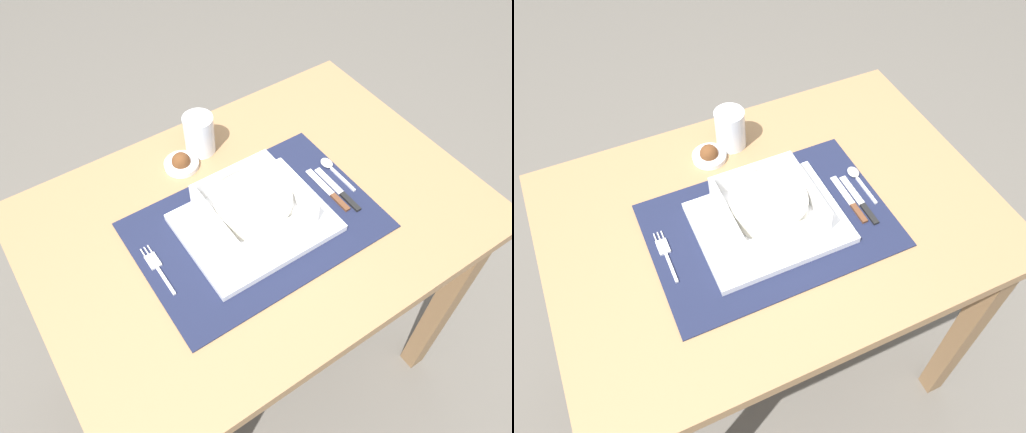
{
  "view_description": "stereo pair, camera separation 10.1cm",
  "coord_description": "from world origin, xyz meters",
  "views": [
    {
      "loc": [
        -0.37,
        -0.54,
        1.57
      ],
      "look_at": [
        -0.02,
        -0.03,
        0.78
      ],
      "focal_mm": 35.65,
      "sensor_mm": 36.0,
      "label": 1
    },
    {
      "loc": [
        -0.28,
        -0.59,
        1.57
      ],
      "look_at": [
        -0.02,
        -0.03,
        0.78
      ],
      "focal_mm": 35.65,
      "sensor_mm": 36.0,
      "label": 2
    }
  ],
  "objects": [
    {
      "name": "fork",
      "position": [
        -0.23,
        -0.0,
        0.75
      ],
      "size": [
        0.02,
        0.13,
        0.0
      ],
      "rotation": [
        0.0,
        0.0,
        0.0
      ],
      "color": "silver",
      "rests_on": "placemat"
    },
    {
      "name": "ground_plane",
      "position": [
        0.0,
        0.0,
        0.0
      ],
      "size": [
        6.0,
        6.0,
        0.0
      ],
      "primitive_type": "plane",
      "color": "#59544C"
    },
    {
      "name": "dining_table",
      "position": [
        0.0,
        0.0,
        0.63
      ],
      "size": [
        0.93,
        0.66,
        0.75
      ],
      "color": "#936D47",
      "rests_on": "ground"
    },
    {
      "name": "serving_plate",
      "position": [
        -0.02,
        -0.02,
        0.76
      ],
      "size": [
        0.29,
        0.23,
        0.02
      ],
      "primitive_type": "cube",
      "color": "white",
      "rests_on": "placemat"
    },
    {
      "name": "drinking_glass",
      "position": [
        -0.0,
        0.23,
        0.79
      ],
      "size": [
        0.07,
        0.07,
        0.09
      ],
      "color": "white",
      "rests_on": "dining_table"
    },
    {
      "name": "condiment_saucer",
      "position": [
        -0.06,
        0.21,
        0.76
      ],
      "size": [
        0.08,
        0.08,
        0.04
      ],
      "color": "white",
      "rests_on": "dining_table"
    },
    {
      "name": "butter_knife",
      "position": [
        0.18,
        -0.05,
        0.75
      ],
      "size": [
        0.01,
        0.14,
        0.01
      ],
      "rotation": [
        0.0,
        0.0,
        0.01
      ],
      "color": "black",
      "rests_on": "placemat"
    },
    {
      "name": "placemat",
      "position": [
        -0.02,
        -0.03,
        0.75
      ],
      "size": [
        0.49,
        0.33,
        0.0
      ],
      "primitive_type": "cube",
      "color": "#191E38",
      "rests_on": "dining_table"
    },
    {
      "name": "bread_knife",
      "position": [
        0.16,
        -0.04,
        0.75
      ],
      "size": [
        0.01,
        0.14,
        0.01
      ],
      "rotation": [
        0.0,
        0.0,
        -0.1
      ],
      "color": "#59331E",
      "rests_on": "placemat"
    },
    {
      "name": "porridge_bowl",
      "position": [
        -0.01,
        -0.01,
        0.79
      ],
      "size": [
        0.18,
        0.18,
        0.06
      ],
      "color": "white",
      "rests_on": "serving_plate"
    },
    {
      "name": "spoon",
      "position": [
        0.21,
        0.02,
        0.75
      ],
      "size": [
        0.02,
        0.11,
        0.01
      ],
      "rotation": [
        0.0,
        0.0,
        0.01
      ],
      "color": "silver",
      "rests_on": "placemat"
    }
  ]
}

